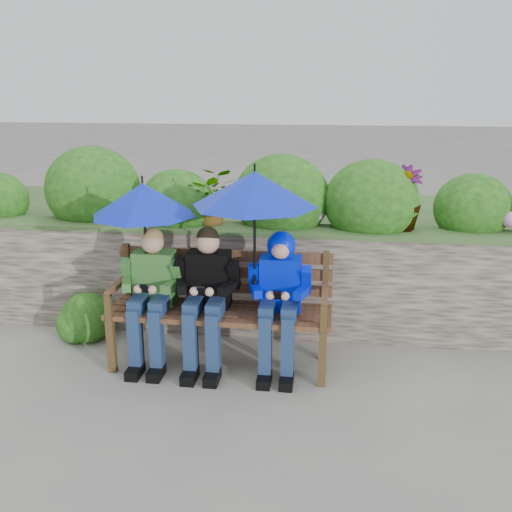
# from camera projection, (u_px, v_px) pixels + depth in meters

# --- Properties ---
(ground) EXTENTS (60.00, 60.00, 0.00)m
(ground) POSITION_uv_depth(u_px,v_px,m) (254.00, 366.00, 4.85)
(ground) COLOR slate
(ground) RESTS_ON ground
(garden_backdrop) EXTENTS (8.00, 2.84, 1.79)m
(garden_backdrop) POSITION_uv_depth(u_px,v_px,m) (264.00, 246.00, 6.21)
(garden_backdrop) COLOR #463F39
(garden_backdrop) RESTS_ON ground
(park_bench) EXTENTS (1.85, 0.54, 0.98)m
(park_bench) POSITION_uv_depth(u_px,v_px,m) (221.00, 301.00, 4.79)
(park_bench) COLOR #47351B
(park_bench) RESTS_ON ground
(boy_left) EXTENTS (0.51, 0.59, 1.17)m
(boy_left) POSITION_uv_depth(u_px,v_px,m) (152.00, 290.00, 4.74)
(boy_left) COLOR #315F21
(boy_left) RESTS_ON ground
(boy_middle) EXTENTS (0.53, 0.61, 1.19)m
(boy_middle) POSITION_uv_depth(u_px,v_px,m) (207.00, 291.00, 4.68)
(boy_middle) COLOR black
(boy_middle) RESTS_ON ground
(boy_right) EXTENTS (0.50, 0.61, 1.17)m
(boy_right) POSITION_uv_depth(u_px,v_px,m) (280.00, 290.00, 4.61)
(boy_right) COLOR #001CE3
(boy_right) RESTS_ON ground
(umbrella_left) EXTENTS (0.85, 0.85, 0.88)m
(umbrella_left) POSITION_uv_depth(u_px,v_px,m) (143.00, 200.00, 4.57)
(umbrella_left) COLOR #081FC4
(umbrella_left) RESTS_ON ground
(umbrella_right) EXTENTS (0.98, 0.98, 0.98)m
(umbrella_right) POSITION_uv_depth(u_px,v_px,m) (255.00, 189.00, 4.37)
(umbrella_right) COLOR #081FC4
(umbrella_right) RESTS_ON ground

